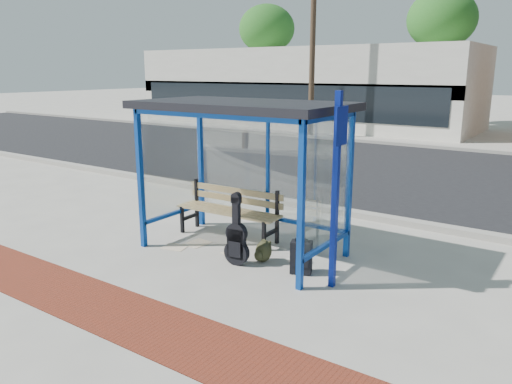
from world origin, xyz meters
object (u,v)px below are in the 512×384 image
Objects in this scene: bench at (230,208)px; guitar_bag at (237,240)px; suitcase at (301,257)px; backpack at (263,252)px.

bench is 1.33m from guitar_bag.
guitar_bag reaches higher than suitcase.
guitar_bag is 3.10× the size of backpack.
backpack is at bearing 154.91° from suitcase.
backpack is (0.27, 0.31, -0.23)m from guitar_bag.
guitar_bag is (0.88, -0.99, -0.14)m from bench.
suitcase is at bearing 7.29° from guitar_bag.
suitcase is (1.85, -0.73, -0.28)m from bench.
bench reaches higher than suitcase.
guitar_bag is 1.02m from suitcase.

